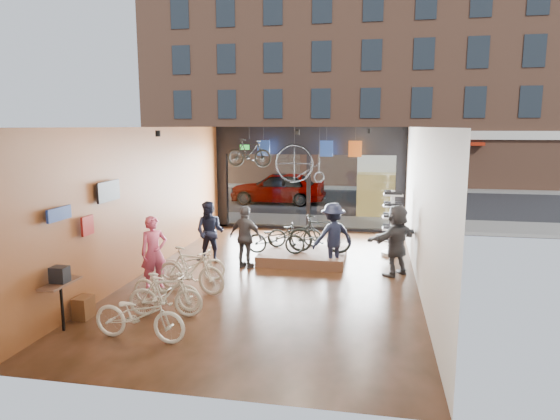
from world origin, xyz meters
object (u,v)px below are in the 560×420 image
(street_car, at_px, (278,187))
(display_bike_mid, at_px, (320,234))
(display_bike_right, at_px, (295,233))
(floor_bike_4, at_px, (193,264))
(customer_2, at_px, (246,237))
(hung_bike, at_px, (249,153))
(floor_bike_3, at_px, (191,270))
(sunglasses_rack, at_px, (392,223))
(customer_5, at_px, (396,240))
(customer_0, at_px, (154,253))
(display_platform, at_px, (303,256))
(customer_3, at_px, (333,236))
(floor_bike_0, at_px, (139,315))
(floor_bike_2, at_px, (166,287))
(customer_1, at_px, (210,232))
(penny_farthing, at_px, (302,165))
(floor_bike_1, at_px, (166,295))
(display_bike_left, at_px, (276,239))
(box_truck, at_px, (383,181))

(street_car, xyz_separation_m, display_bike_mid, (3.27, -10.62, 0.03))
(display_bike_right, bearing_deg, street_car, -0.68)
(floor_bike_4, bearing_deg, customer_2, -49.61)
(display_bike_mid, xyz_separation_m, hung_bike, (-2.73, 2.82, 2.09))
(street_car, relative_size, floor_bike_4, 2.91)
(floor_bike_3, distance_m, sunglasses_rack, 6.40)
(street_car, distance_m, customer_5, 12.58)
(floor_bike_3, bearing_deg, hung_bike, 12.42)
(street_car, height_order, customer_5, customer_5)
(customer_0, bearing_deg, display_platform, 2.80)
(floor_bike_3, distance_m, customer_3, 4.07)
(floor_bike_3, relative_size, floor_bike_4, 1.10)
(floor_bike_0, distance_m, customer_2, 4.96)
(floor_bike_2, xyz_separation_m, display_bike_right, (2.01, 4.65, 0.28))
(sunglasses_rack, bearing_deg, customer_1, -145.44)
(customer_5, distance_m, penny_farthing, 5.41)
(floor_bike_1, xyz_separation_m, display_bike_mid, (2.61, 4.59, 0.38))
(penny_farthing, bearing_deg, display_bike_left, -92.83)
(floor_bike_0, relative_size, customer_0, 1.03)
(floor_bike_4, bearing_deg, floor_bike_3, -174.25)
(floor_bike_0, bearing_deg, hung_bike, 5.16)
(floor_bike_4, bearing_deg, box_truck, -34.28)
(sunglasses_rack, bearing_deg, display_platform, -138.41)
(customer_0, bearing_deg, customer_2, 10.35)
(customer_3, bearing_deg, floor_bike_4, -4.28)
(display_bike_right, xyz_separation_m, customer_3, (1.20, -0.97, 0.18))
(hung_bike, bearing_deg, customer_2, -160.90)
(street_car, height_order, customer_0, customer_0)
(display_bike_right, bearing_deg, customer_3, -143.40)
(street_car, distance_m, display_bike_left, 11.13)
(floor_bike_2, bearing_deg, penny_farthing, -1.78)
(display_bike_left, xyz_separation_m, customer_3, (1.60, -0.10, 0.17))
(customer_0, relative_size, customer_5, 0.94)
(floor_bike_3, height_order, sunglasses_rack, sunglasses_rack)
(floor_bike_4, bearing_deg, display_platform, -59.97)
(floor_bike_3, relative_size, display_bike_mid, 1.00)
(street_car, height_order, floor_bike_1, street_car)
(floor_bike_0, xyz_separation_m, customer_5, (4.68, 4.97, 0.46))
(box_truck, height_order, customer_1, box_truck)
(street_car, bearing_deg, floor_bike_2, 1.81)
(customer_3, bearing_deg, customer_1, -31.14)
(customer_5, bearing_deg, penny_farthing, -101.18)
(floor_bike_4, distance_m, display_bike_mid, 3.68)
(floor_bike_4, distance_m, display_platform, 3.34)
(display_bike_left, xyz_separation_m, customer_5, (3.26, -0.45, 0.20))
(sunglasses_rack, bearing_deg, display_bike_mid, -132.03)
(sunglasses_rack, bearing_deg, display_bike_left, -138.02)
(floor_bike_3, bearing_deg, customer_1, 20.44)
(customer_1, xyz_separation_m, customer_3, (3.46, 0.05, 0.02))
(display_bike_mid, relative_size, customer_3, 1.00)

